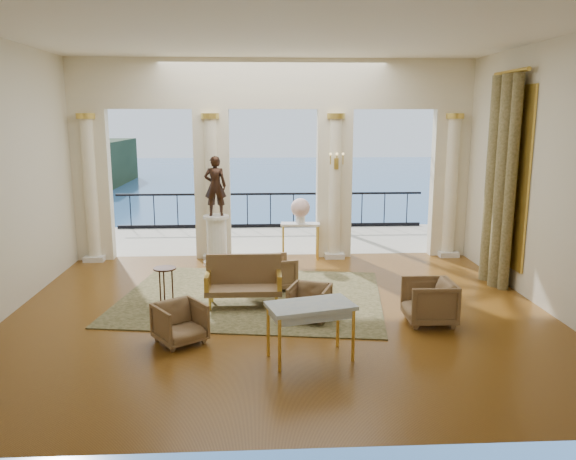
{
  "coord_description": "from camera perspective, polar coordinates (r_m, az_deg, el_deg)",
  "views": [
    {
      "loc": [
        -0.35,
        -9.01,
        3.24
      ],
      "look_at": [
        0.16,
        0.6,
        1.29
      ],
      "focal_mm": 35.0,
      "sensor_mm": 36.0,
      "label": 1
    }
  ],
  "objects": [
    {
      "name": "terrace",
      "position": [
        15.17,
        -1.65,
        -1.06
      ],
      "size": [
        10.0,
        3.6,
        0.1
      ],
      "primitive_type": "cube",
      "color": "#AEA291",
      "rests_on": "ground"
    },
    {
      "name": "arcade",
      "position": [
        12.85,
        -1.49,
        8.53
      ],
      "size": [
        9.0,
        0.56,
        4.5
      ],
      "color": "#FCF0CB",
      "rests_on": "ground"
    },
    {
      "name": "window_frame",
      "position": [
        11.62,
        21.57,
        5.04
      ],
      "size": [
        0.04,
        1.6,
        3.4
      ],
      "primitive_type": "cube",
      "color": "gold",
      "rests_on": "room_walls"
    },
    {
      "name": "palm_tree",
      "position": [
        15.81,
        5.7,
        14.49
      ],
      "size": [
        2.0,
        2.0,
        4.5
      ],
      "color": "#4C3823",
      "rests_on": "terrace"
    },
    {
      "name": "side_table",
      "position": [
        10.08,
        -12.39,
        -4.27
      ],
      "size": [
        0.4,
        0.4,
        0.64
      ],
      "color": "black",
      "rests_on": "ground"
    },
    {
      "name": "curtain",
      "position": [
        11.55,
        20.7,
        4.66
      ],
      "size": [
        0.33,
        1.4,
        4.09
      ],
      "color": "#4C4524",
      "rests_on": "ground"
    },
    {
      "name": "headland",
      "position": [
        84.62,
        -23.68,
        6.27
      ],
      "size": [
        22.0,
        18.0,
        6.0
      ],
      "primitive_type": "cube",
      "color": "black",
      "rests_on": "sea"
    },
    {
      "name": "statue",
      "position": [
        12.31,
        -7.4,
        4.46
      ],
      "size": [
        0.48,
        0.33,
        1.3
      ],
      "primitive_type": "imported",
      "rotation": [
        0.0,
        0.0,
        3.11
      ],
      "color": "black",
      "rests_on": "pedestal"
    },
    {
      "name": "urn",
      "position": [
        12.76,
        1.27,
        2.14
      ],
      "size": [
        0.43,
        0.43,
        0.57
      ],
      "color": "white",
      "rests_on": "console_table"
    },
    {
      "name": "armchair_b",
      "position": [
        9.14,
        2.19,
        -7.18
      ],
      "size": [
        0.78,
        0.76,
        0.64
      ],
      "primitive_type": "imported",
      "rotation": [
        0.0,
        0.0,
        -0.36
      ],
      "color": "#4D3D25",
      "rests_on": "ground"
    },
    {
      "name": "game_table",
      "position": [
        7.59,
        2.3,
        -8.09
      ],
      "size": [
        1.26,
        0.9,
        0.78
      ],
      "rotation": [
        0.0,
        0.0,
        0.27
      ],
      "color": "#9DB4C6",
      "rests_on": "ground"
    },
    {
      "name": "rug",
      "position": [
        10.33,
        -3.69,
        -6.78
      ],
      "size": [
        5.13,
        4.27,
        0.02
      ],
      "primitive_type": "cube",
      "rotation": [
        0.0,
        0.0,
        -0.15
      ],
      "color": "#292F17",
      "rests_on": "ground"
    },
    {
      "name": "armchair_d",
      "position": [
        10.7,
        -1.27,
        -4.18
      ],
      "size": [
        0.82,
        0.85,
        0.71
      ],
      "primitive_type": "imported",
      "rotation": [
        0.0,
        0.0,
        1.86
      ],
      "color": "#4D3D25",
      "rests_on": "ground"
    },
    {
      "name": "floor",
      "position": [
        9.58,
        -0.78,
        -8.3
      ],
      "size": [
        9.0,
        9.0,
        0.0
      ],
      "primitive_type": "plane",
      "color": "#462508",
      "rests_on": "ground"
    },
    {
      "name": "console_table",
      "position": [
        12.85,
        1.26,
        0.06
      ],
      "size": [
        0.92,
        0.42,
        0.85
      ],
      "rotation": [
        0.0,
        0.0,
        -0.09
      ],
      "color": "silver",
      "rests_on": "ground"
    },
    {
      "name": "balustrade",
      "position": [
        16.66,
        -1.79,
        1.67
      ],
      "size": [
        9.0,
        0.06,
        1.03
      ],
      "color": "black",
      "rests_on": "terrace"
    },
    {
      "name": "pedestal",
      "position": [
        12.51,
        -7.26,
        -1.12
      ],
      "size": [
        0.6,
        0.6,
        1.11
      ],
      "color": "silver",
      "rests_on": "ground"
    },
    {
      "name": "settee",
      "position": [
        9.83,
        -4.53,
        -5.17
      ],
      "size": [
        1.32,
        0.56,
        0.87
      ],
      "rotation": [
        0.0,
        0.0,
        -0.0
      ],
      "color": "#4D3D25",
      "rests_on": "ground"
    },
    {
      "name": "armchair_a",
      "position": [
        8.38,
        -10.92,
        -9.07
      ],
      "size": [
        0.87,
        0.86,
        0.66
      ],
      "primitive_type": "imported",
      "rotation": [
        0.0,
        0.0,
        0.61
      ],
      "color": "#4D3D25",
      "rests_on": "ground"
    },
    {
      "name": "wall_sconce",
      "position": [
        12.68,
        4.94,
        6.84
      ],
      "size": [
        0.3,
        0.11,
        0.33
      ],
      "color": "gold",
      "rests_on": "arcade"
    },
    {
      "name": "armchair_c",
      "position": [
        9.25,
        14.14,
        -6.87
      ],
      "size": [
        0.71,
        0.76,
        0.77
      ],
      "primitive_type": "imported",
      "rotation": [
        0.0,
        0.0,
        -1.59
      ],
      "color": "#4D3D25",
      "rests_on": "ground"
    },
    {
      "name": "sea",
      "position": [
        69.63,
        -2.72,
        3.82
      ],
      "size": [
        160.0,
        160.0,
        0.0
      ],
      "primitive_type": "plane",
      "color": "#275999",
      "rests_on": "ground"
    },
    {
      "name": "room_walls",
      "position": [
        7.91,
        -0.52,
        8.85
      ],
      "size": [
        9.0,
        9.0,
        9.0
      ],
      "color": "beige",
      "rests_on": "ground"
    }
  ]
}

